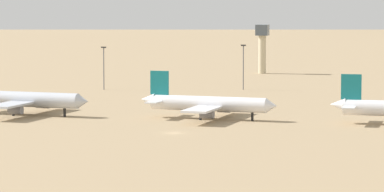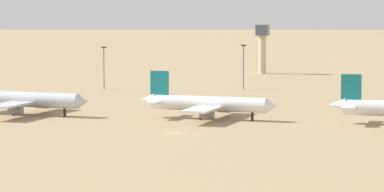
% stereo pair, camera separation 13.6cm
% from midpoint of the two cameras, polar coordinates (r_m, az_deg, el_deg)
% --- Properties ---
extents(ground, '(4000.00, 4000.00, 0.00)m').
position_cam_midpoint_polar(ground, '(261.56, -0.97, -1.98)').
color(ground, '#9E8460').
extents(parked_jet_orange_3, '(40.99, 34.62, 13.53)m').
position_cam_midpoint_polar(parked_jet_orange_3, '(303.34, -9.04, -0.17)').
color(parked_jet_orange_3, silver).
rests_on(parked_jet_orange_3, ground).
extents(parked_jet_teal_4, '(38.77, 32.70, 12.80)m').
position_cam_midpoint_polar(parked_jet_teal_4, '(289.71, 0.83, -0.41)').
color(parked_jet_teal_4, white).
rests_on(parked_jet_teal_4, ground).
extents(control_tower, '(5.20, 5.20, 20.69)m').
position_cam_midpoint_polar(control_tower, '(455.15, 3.77, 2.77)').
color(control_tower, '#C6B793').
rests_on(control_tower, ground).
extents(light_pole_mid, '(1.80, 0.50, 15.23)m').
position_cam_midpoint_polar(light_pole_mid, '(379.21, -4.69, 1.67)').
color(light_pole_mid, '#59595E').
rests_on(light_pole_mid, ground).
extents(light_pole_east, '(1.80, 0.50, 15.94)m').
position_cam_midpoint_polar(light_pole_east, '(378.09, 2.76, 1.72)').
color(light_pole_east, '#59595E').
rests_on(light_pole_east, ground).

